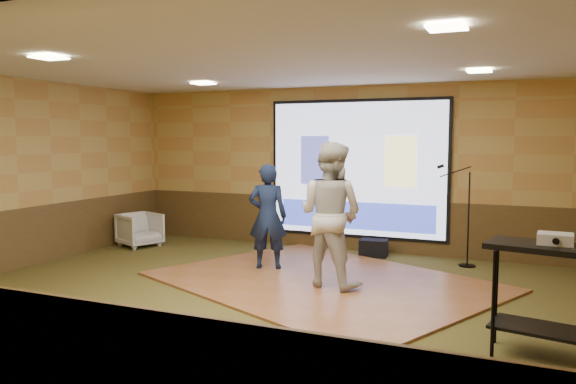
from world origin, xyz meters
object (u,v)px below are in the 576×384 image
at_px(player_left, 268,216).
at_px(projector_screen, 357,170).
at_px(duffel_bag, 374,248).
at_px(player_right, 330,214).
at_px(banquet_chair, 140,230).
at_px(mic_stand, 464,236).
at_px(dance_floor, 323,281).
at_px(av_table, 545,276).
at_px(projector, 555,239).

bearing_deg(player_left, projector_screen, -130.95).
bearing_deg(duffel_bag, projector_screen, 138.67).
height_order(player_right, banquet_chair, player_right).
distance_m(player_left, mic_stand, 3.18).
distance_m(projector_screen, dance_floor, 2.83).
distance_m(player_right, mic_stand, 2.67).
height_order(av_table, banquet_chair, av_table).
relative_size(player_right, av_table, 1.84).
distance_m(dance_floor, mic_stand, 2.61).
bearing_deg(dance_floor, duffel_bag, 84.26).
bearing_deg(dance_floor, av_table, -32.00).
height_order(player_right, av_table, player_right).
xyz_separation_m(dance_floor, player_right, (0.17, -0.21, 1.00)).
xyz_separation_m(projector_screen, projector, (3.12, -4.13, -0.35)).
distance_m(dance_floor, projector, 3.54).
bearing_deg(banquet_chair, player_left, -81.95).
height_order(projector_screen, banquet_chair, projector_screen).
distance_m(av_table, duffel_bag, 4.65).
distance_m(player_left, projector, 4.48).
bearing_deg(player_left, banquet_chair, -32.98).
bearing_deg(duffel_bag, banquet_chair, -168.72).
relative_size(mic_stand, banquet_chair, 2.33).
bearing_deg(projector, duffel_bag, 128.74).
xyz_separation_m(dance_floor, duffel_bag, (0.20, 2.04, 0.13)).
bearing_deg(player_right, dance_floor, -37.41).
distance_m(av_table, projector, 0.36).
height_order(projector, banquet_chair, projector).
bearing_deg(dance_floor, projector_screen, 95.41).
bearing_deg(mic_stand, projector, -58.64).
distance_m(projector, duffel_bag, 4.71).
distance_m(player_right, duffel_bag, 2.41).
bearing_deg(banquet_chair, dance_floor, -83.54).
bearing_deg(projector_screen, av_table, -53.92).
height_order(dance_floor, player_left, player_left).
height_order(av_table, duffel_bag, av_table).
relative_size(projector_screen, player_left, 2.03).
xyz_separation_m(player_left, av_table, (3.87, -2.15, -0.08)).
distance_m(dance_floor, player_right, 1.04).
xyz_separation_m(dance_floor, mic_stand, (1.73, 1.89, 0.48)).
relative_size(av_table, banquet_chair, 1.53).
height_order(projector_screen, projector, projector_screen).
relative_size(dance_floor, av_table, 4.19).
bearing_deg(duffel_bag, player_left, -127.53).
relative_size(projector_screen, player_right, 1.68).
bearing_deg(projector_screen, duffel_bag, -41.33).
relative_size(player_left, banquet_chair, 2.32).
relative_size(player_left, duffel_bag, 3.43).
xyz_separation_m(av_table, banquet_chair, (-6.94, 2.93, -0.45)).
bearing_deg(player_left, av_table, 132.26).
distance_m(projector_screen, duffel_bag, 1.45).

